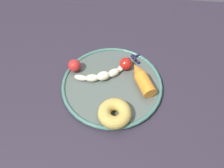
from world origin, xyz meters
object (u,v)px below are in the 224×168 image
(tomato_near, at_px, (126,64))
(tomato_mid, at_px, (74,66))
(donut, at_px, (115,113))
(carrot_orange, at_px, (142,78))
(plate, at_px, (112,85))
(banana, at_px, (103,75))
(blueberry_pile, at_px, (134,59))
(dining_table, at_px, (102,90))

(tomato_near, height_order, tomato_mid, tomato_mid)
(donut, bearing_deg, carrot_orange, 60.22)
(plate, height_order, tomato_near, tomato_near)
(donut, bearing_deg, tomato_mid, 131.83)
(tomato_mid, bearing_deg, banana, -13.53)
(carrot_orange, bearing_deg, banana, 175.23)
(carrot_orange, bearing_deg, tomato_near, 133.44)
(banana, xyz_separation_m, donut, (0.05, -0.14, 0.01))
(carrot_orange, distance_m, tomato_near, 0.08)
(blueberry_pile, bearing_deg, banana, -139.01)
(dining_table, xyz_separation_m, banana, (0.01, -0.01, 0.11))
(blueberry_pile, bearing_deg, tomato_near, -124.44)
(banana, distance_m, blueberry_pile, 0.13)
(tomato_mid, bearing_deg, tomato_near, 8.01)
(plate, height_order, blueberry_pile, blueberry_pile)
(donut, bearing_deg, banana, 109.86)
(plate, bearing_deg, blueberry_pile, 59.37)
(banana, distance_m, donut, 0.15)
(blueberry_pile, bearing_deg, dining_table, -145.41)
(plate, bearing_deg, tomato_mid, 159.38)
(tomato_mid, bearing_deg, blueberry_pile, 17.72)
(plate, distance_m, banana, 0.04)
(donut, height_order, tomato_near, tomato_near)
(plate, distance_m, blueberry_pile, 0.13)
(plate, relative_size, donut, 3.33)
(donut, bearing_deg, plate, 99.03)
(carrot_orange, xyz_separation_m, tomato_mid, (-0.23, 0.03, -0.00))
(blueberry_pile, bearing_deg, tomato_mid, -162.28)
(blueberry_pile, xyz_separation_m, tomato_near, (-0.03, -0.04, 0.01))
(plate, distance_m, tomato_near, 0.09)
(plate, bearing_deg, dining_table, 137.83)
(banana, xyz_separation_m, blueberry_pile, (0.10, 0.09, -0.01))
(tomato_near, distance_m, tomato_mid, 0.17)
(dining_table, relative_size, plate, 3.43)
(dining_table, relative_size, blueberry_pile, 22.38)
(carrot_orange, bearing_deg, donut, -119.78)
(dining_table, bearing_deg, blueberry_pile, 34.59)
(plate, distance_m, carrot_orange, 0.10)
(plate, bearing_deg, tomato_near, 61.54)
(dining_table, bearing_deg, tomato_near, 23.58)
(plate, xyz_separation_m, banana, (-0.03, 0.03, 0.02))
(dining_table, bearing_deg, donut, -68.79)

